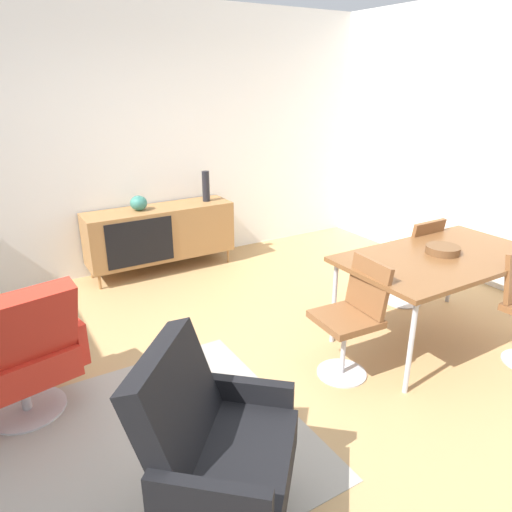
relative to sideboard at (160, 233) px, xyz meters
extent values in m
plane|color=tan|center=(-0.38, -2.30, -0.44)|extent=(8.32, 8.32, 0.00)
cube|color=white|center=(-0.38, 0.30, 0.96)|extent=(6.80, 0.12, 2.80)
cube|color=olive|center=(0.00, 0.00, 0.00)|extent=(1.60, 0.44, 0.56)
cube|color=black|center=(-0.30, -0.22, 0.00)|extent=(0.70, 0.01, 0.48)
cylinder|color=olive|center=(-0.74, -0.17, -0.36)|extent=(0.03, 0.03, 0.16)
cylinder|color=olive|center=(0.74, -0.17, -0.36)|extent=(0.03, 0.03, 0.16)
cylinder|color=olive|center=(-0.74, 0.17, -0.36)|extent=(0.03, 0.03, 0.16)
cylinder|color=olive|center=(0.74, 0.17, -0.36)|extent=(0.03, 0.03, 0.16)
cylinder|color=black|center=(0.57, 0.00, 0.45)|extent=(0.08, 0.08, 0.34)
ellipsoid|color=#337266|center=(-0.21, 0.00, 0.36)|extent=(0.18, 0.18, 0.16)
cube|color=brown|center=(1.35, -2.58, 0.28)|extent=(1.60, 0.90, 0.04)
cylinder|color=#B7B7BC|center=(0.63, -2.97, -0.09)|extent=(0.04, 0.04, 0.70)
cylinder|color=#B7B7BC|center=(0.63, -2.19, -0.09)|extent=(0.04, 0.04, 0.70)
cylinder|color=#B7B7BC|center=(2.07, -2.19, -0.09)|extent=(0.04, 0.04, 0.70)
cylinder|color=brown|center=(1.40, -2.55, 0.33)|extent=(0.26, 0.26, 0.06)
cube|color=brown|center=(1.70, -1.96, 0.01)|extent=(0.40, 0.40, 0.05)
cube|color=brown|center=(1.70, -2.14, 0.23)|extent=(0.38, 0.09, 0.38)
cylinder|color=#B7B7BC|center=(1.70, -1.96, -0.23)|extent=(0.04, 0.04, 0.42)
cylinder|color=#B7B7BC|center=(1.70, -1.96, -0.43)|extent=(0.36, 0.36, 0.01)
cube|color=brown|center=(0.40, -2.58, 0.01)|extent=(0.43, 0.43, 0.05)
cube|color=brown|center=(0.58, -2.59, 0.23)|extent=(0.11, 0.38, 0.38)
cylinder|color=#B7B7BC|center=(0.40, -2.58, -0.23)|extent=(0.04, 0.04, 0.42)
cylinder|color=#B7B7BC|center=(0.40, -2.58, -0.43)|extent=(0.36, 0.36, 0.01)
cube|color=red|center=(-1.61, -1.83, -0.06)|extent=(0.70, 0.67, 0.20)
cube|color=red|center=(-1.57, -2.07, 0.25)|extent=(0.64, 0.38, 0.51)
cube|color=red|center=(-1.29, -1.77, 0.02)|extent=(0.16, 0.51, 0.28)
cylinder|color=#B7B7BC|center=(-1.61, -1.83, -0.30)|extent=(0.06, 0.06, 0.28)
cylinder|color=#B7B7BC|center=(-1.61, -1.83, -0.43)|extent=(0.48, 0.48, 0.02)
cube|color=black|center=(-0.88, -3.26, -0.06)|extent=(0.82, 0.82, 0.20)
cube|color=black|center=(-1.06, -3.10, 0.25)|extent=(0.60, 0.63, 0.51)
cube|color=black|center=(-1.10, -3.50, 0.02)|extent=(0.41, 0.38, 0.28)
cube|color=black|center=(-0.66, -3.01, 0.02)|extent=(0.41, 0.38, 0.28)
cylinder|color=#B7B7BC|center=(-0.88, -3.26, -0.30)|extent=(0.06, 0.06, 0.28)
cube|color=gray|center=(-1.25, -2.55, -0.44)|extent=(2.20, 1.70, 0.01)
camera|label=1|loc=(-1.63, -4.75, 1.58)|focal=32.97mm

